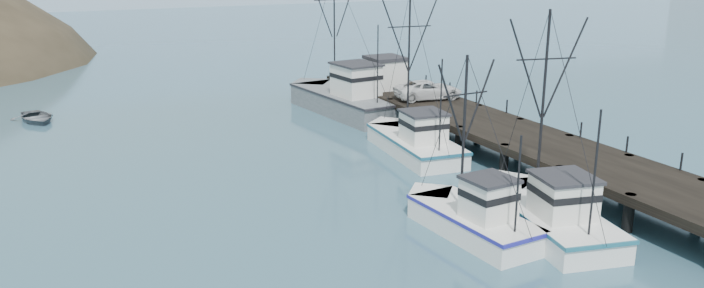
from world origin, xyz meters
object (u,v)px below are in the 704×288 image
(trawler_near, at_px, (545,212))
(work_vessel, at_px, (343,99))
(trawler_far, at_px, (413,141))
(pickup_truck, at_px, (428,90))
(motorboat, at_px, (37,121))
(trawler_mid, at_px, (470,218))
(pier_shed, at_px, (385,72))
(pier, at_px, (490,127))

(trawler_near, height_order, work_vessel, work_vessel)
(trawler_far, distance_m, pickup_truck, 8.99)
(trawler_far, xyz_separation_m, motorboat, (-23.52, 21.29, -0.82))
(trawler_mid, height_order, pickup_truck, trawler_mid)
(trawler_mid, height_order, trawler_far, trawler_far)
(pier_shed, xyz_separation_m, pickup_truck, (1.01, -5.52, -0.66))
(trawler_near, height_order, pier_shed, trawler_near)
(work_vessel, xyz_separation_m, motorboat, (-24.30, 7.98, -1.23))
(trawler_mid, height_order, pier_shed, trawler_mid)
(trawler_near, height_order, trawler_far, trawler_far)
(trawler_near, relative_size, pickup_truck, 2.05)
(trawler_mid, bearing_deg, pier, 50.07)
(pickup_truck, height_order, motorboat, pickup_truck)
(trawler_mid, distance_m, motorboat, 39.59)
(trawler_far, relative_size, pickup_truck, 2.09)
(work_vessel, bearing_deg, trawler_mid, -101.39)
(pickup_truck, distance_m, motorboat, 32.42)
(pier_shed, bearing_deg, trawler_near, -100.86)
(pier, bearing_deg, trawler_far, 161.99)
(pier_shed, bearing_deg, work_vessel, 166.57)
(trawler_far, bearing_deg, pickup_truck, 51.98)
(trawler_near, bearing_deg, pickup_truck, 73.92)
(trawler_far, relative_size, pier_shed, 3.58)
(pier, relative_size, trawler_far, 3.84)
(work_vessel, height_order, pickup_truck, work_vessel)
(pier, relative_size, trawler_near, 3.90)
(pier, distance_m, motorboat, 36.87)
(trawler_near, height_order, pickup_truck, trawler_near)
(pier, bearing_deg, work_vessel, 106.56)
(trawler_near, distance_m, pickup_truck, 22.38)
(pier, bearing_deg, pickup_truck, 88.90)
(pier_shed, bearing_deg, trawler_far, -109.49)
(work_vessel, bearing_deg, pier, -73.44)
(pickup_truck, bearing_deg, pier_shed, 18.26)
(trawler_mid, bearing_deg, work_vessel, 78.61)
(trawler_near, bearing_deg, motorboat, 122.45)
(trawler_mid, distance_m, work_vessel, 27.33)
(pickup_truck, bearing_deg, trawler_near, 171.86)
(trawler_near, height_order, trawler_mid, trawler_near)
(pier, relative_size, pickup_truck, 8.02)
(pickup_truck, bearing_deg, trawler_far, 149.92)
(trawler_near, distance_m, work_vessel, 27.85)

